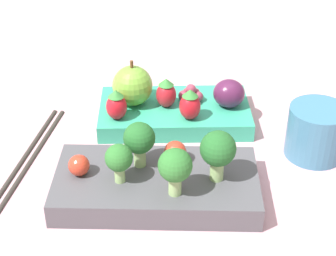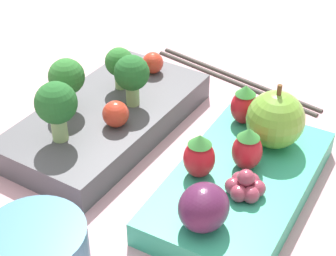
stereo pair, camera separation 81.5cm
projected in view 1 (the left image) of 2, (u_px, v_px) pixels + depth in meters
ground_plane at (166, 154)px, 0.66m from camera, size 4.00×4.00×0.00m
bento_box_savoury at (159, 185)px, 0.59m from camera, size 0.22×0.13×0.03m
bento_box_fruit at (175, 113)px, 0.71m from camera, size 0.20×0.13×0.02m
broccoli_floret_0 at (119, 159)px, 0.56m from camera, size 0.03×0.03×0.04m
broccoli_floret_1 at (175, 167)px, 0.54m from camera, size 0.03×0.03×0.05m
broccoli_floret_2 at (139, 140)px, 0.58m from camera, size 0.03×0.03×0.05m
broccoli_floret_3 at (218, 150)px, 0.56m from camera, size 0.04×0.04×0.06m
cherry_tomato_0 at (79, 165)px, 0.58m from camera, size 0.02×0.02×0.02m
cherry_tomato_1 at (175, 152)px, 0.59m from camera, size 0.02×0.02×0.02m
apple at (132, 86)px, 0.70m from camera, size 0.05×0.05×0.06m
strawberry_0 at (166, 93)px, 0.70m from camera, size 0.03×0.03×0.04m
strawberry_1 at (116, 105)px, 0.67m from camera, size 0.03×0.03×0.04m
strawberry_2 at (190, 105)px, 0.67m from camera, size 0.03×0.03×0.04m
plum at (229, 93)px, 0.70m from camera, size 0.04×0.04×0.04m
grape_cluster at (191, 95)px, 0.71m from camera, size 0.03×0.03×0.02m
drinking_cup at (316, 132)px, 0.64m from camera, size 0.07×0.07×0.06m
chopsticks_pair at (28, 156)px, 0.65m from camera, size 0.02×0.21×0.01m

